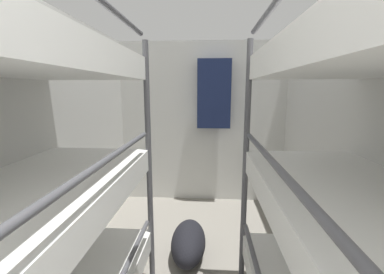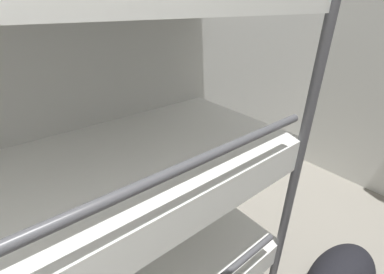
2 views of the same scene
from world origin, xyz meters
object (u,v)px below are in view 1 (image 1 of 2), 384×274
Objects in this scene: duffel_bag at (188,242)px; hanging_coat at (214,94)px; bunk_stack_left_near at (7,216)px; bunk_stack_right_near at (382,229)px.

hanging_coat reaches higher than duffel_bag.
hanging_coat reaches higher than bunk_stack_left_near.
hanging_coat is at bearing 78.94° from duffel_bag.
bunk_stack_right_near is at bearing -56.27° from duffel_bag.
bunk_stack_left_near is at bearing 180.00° from bunk_stack_right_near.
hanging_coat is at bearing 70.13° from bunk_stack_left_near.
duffel_bag is at bearing 62.24° from bunk_stack_left_near.
duffel_bag is 0.71× the size of hanging_coat.
bunk_stack_left_near is 2.70m from hanging_coat.
bunk_stack_right_near is 2.19× the size of hanging_coat.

